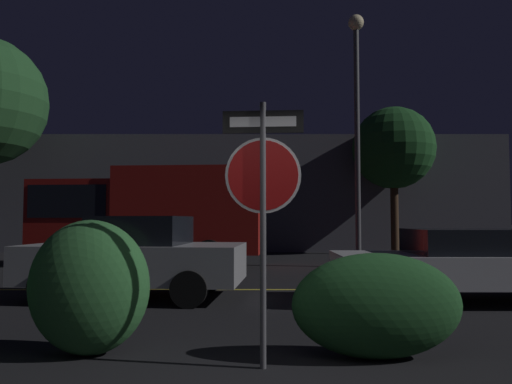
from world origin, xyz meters
TOP-DOWN VIEW (x-y plane):
  - road_center_stripe at (0.00, 6.80)m, footprint 43.99×0.12m
  - stop_sign at (0.04, 1.50)m, footprint 0.79×0.08m
  - hedge_bush_2 at (-1.78, 1.97)m, footprint 1.25×0.88m
  - hedge_bush_3 at (1.20, 1.82)m, footprint 1.73×0.75m
  - passing_car_2 at (-2.18, 5.73)m, footprint 4.03×2.27m
  - passing_car_3 at (3.74, 5.31)m, footprint 4.94×2.03m
  - delivery_truck at (-3.43, 12.09)m, footprint 7.09×2.82m
  - street_lamp at (3.02, 11.58)m, footprint 0.48×0.48m
  - tree_0 at (5.61, 16.99)m, footprint 3.36×3.36m
  - building_backdrop at (-2.29, 20.11)m, footprint 26.51×3.84m

SIDE VIEW (x-z plane):
  - road_center_stripe at x=0.00m, z-range 0.00..0.01m
  - hedge_bush_3 at x=1.20m, z-range 0.00..1.07m
  - passing_car_3 at x=3.74m, z-range 0.02..1.27m
  - hedge_bush_2 at x=-1.78m, z-range 0.00..1.40m
  - passing_car_2 at x=-2.18m, z-range 0.00..1.47m
  - delivery_truck at x=-3.43m, z-range 0.15..3.12m
  - stop_sign at x=0.04m, z-range 0.50..3.04m
  - building_backdrop at x=-2.29m, z-range 0.00..5.12m
  - tree_0 at x=5.61m, z-range 1.31..7.33m
  - street_lamp at x=3.02m, z-range 1.19..8.83m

